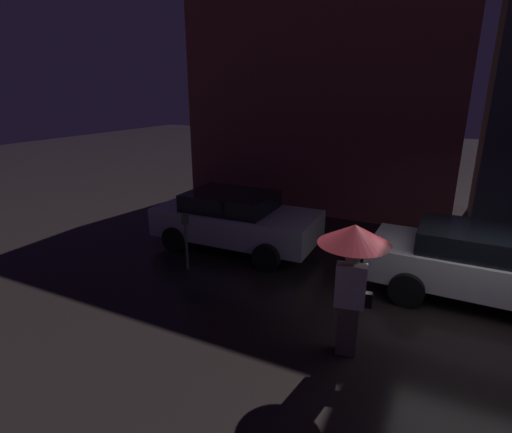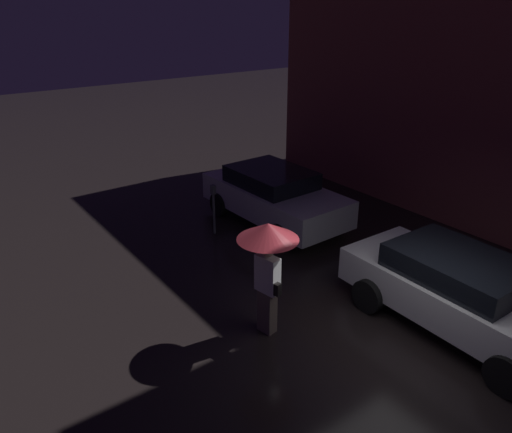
{
  "view_description": "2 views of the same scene",
  "coord_description": "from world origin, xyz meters",
  "px_view_note": "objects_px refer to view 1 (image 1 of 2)",
  "views": [
    {
      "loc": [
        -0.8,
        -6.64,
        3.82
      ],
      "look_at": [
        -4.24,
        0.25,
        1.35
      ],
      "focal_mm": 28.0,
      "sensor_mm": 36.0,
      "label": 1
    },
    {
      "loc": [
        3.81,
        -5.85,
        5.32
      ],
      "look_at": [
        -4.21,
        0.04,
        0.98
      ],
      "focal_mm": 35.0,
      "sensor_mm": 36.0,
      "label": 2
    }
  ],
  "objects_px": {
    "parked_car_white": "(488,264)",
    "parking_meter": "(186,236)",
    "parked_car_silver": "(235,219)",
    "pedestrian_with_umbrella": "(353,255)"
  },
  "relations": [
    {
      "from": "parked_car_silver",
      "to": "parked_car_white",
      "type": "xyz_separation_m",
      "value": [
        5.48,
        -0.22,
        -0.01
      ]
    },
    {
      "from": "parked_car_silver",
      "to": "parking_meter",
      "type": "distance_m",
      "value": 1.63
    },
    {
      "from": "parking_meter",
      "to": "parked_car_white",
      "type": "bearing_deg",
      "value": 13.31
    },
    {
      "from": "pedestrian_with_umbrella",
      "to": "parking_meter",
      "type": "relative_size",
      "value": 1.62
    },
    {
      "from": "parked_car_white",
      "to": "pedestrian_with_umbrella",
      "type": "relative_size",
      "value": 2.08
    },
    {
      "from": "parked_car_silver",
      "to": "pedestrian_with_umbrella",
      "type": "relative_size",
      "value": 1.97
    },
    {
      "from": "parked_car_silver",
      "to": "parked_car_white",
      "type": "height_order",
      "value": "parked_car_silver"
    },
    {
      "from": "parked_car_silver",
      "to": "parking_meter",
      "type": "xyz_separation_m",
      "value": [
        -0.32,
        -1.6,
        0.04
      ]
    },
    {
      "from": "parked_car_white",
      "to": "parking_meter",
      "type": "xyz_separation_m",
      "value": [
        -5.8,
        -1.37,
        0.05
      ]
    },
    {
      "from": "parked_car_silver",
      "to": "parked_car_white",
      "type": "distance_m",
      "value": 5.48
    }
  ]
}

